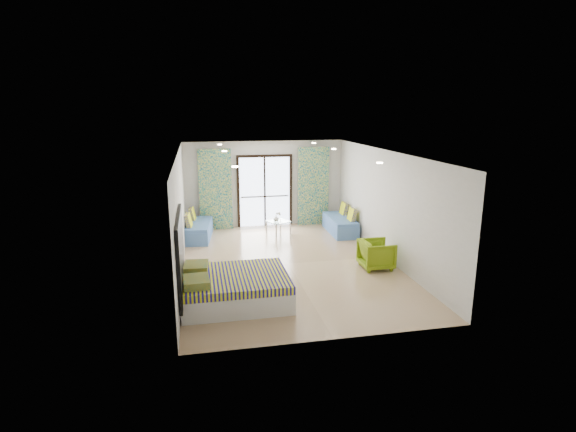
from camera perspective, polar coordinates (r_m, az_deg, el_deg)
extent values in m
cube|color=black|center=(14.11, -3.02, 7.63)|extent=(1.76, 0.08, 0.08)
cube|color=black|center=(14.18, -6.33, 2.93)|extent=(0.08, 0.08, 2.20)
cube|color=black|center=(14.42, 0.34, 3.20)|extent=(0.08, 0.08, 2.20)
cube|color=black|center=(14.27, -2.97, 3.07)|extent=(0.05, 0.06, 2.20)
cube|color=#595451|center=(14.32, -2.97, 2.50)|extent=(1.52, 0.03, 0.04)
cube|color=beige|center=(13.97, -9.19, 3.30)|extent=(1.00, 0.10, 2.50)
cube|color=beige|center=(14.42, 3.22, 3.79)|extent=(1.00, 0.10, 2.50)
cylinder|color=#FFE0B2|center=(8.26, -6.74, 6.25)|extent=(0.12, 0.12, 0.02)
cylinder|color=#FFE0B2|center=(8.94, 11.56, 6.63)|extent=(0.12, 0.12, 0.02)
cylinder|color=#FFE0B2|center=(11.23, -8.09, 8.16)|extent=(0.12, 0.12, 0.02)
cylinder|color=#FFE0B2|center=(11.74, 5.82, 8.46)|extent=(0.12, 0.12, 0.02)
cylinder|color=#FFE0B2|center=(13.22, -8.66, 8.96)|extent=(0.12, 0.12, 0.02)
cylinder|color=#FFE0B2|center=(13.66, 3.30, 9.24)|extent=(0.12, 0.12, 0.02)
cube|color=black|center=(8.64, -13.51, -4.75)|extent=(0.06, 2.10, 1.50)
cube|color=silver|center=(9.84, -13.36, -2.48)|extent=(0.02, 0.10, 0.10)
cube|color=silver|center=(8.95, -6.64, -9.57)|extent=(2.05, 1.64, 0.41)
cube|color=navy|center=(8.85, -6.69, -7.89)|extent=(2.03, 1.67, 0.15)
cube|color=#15624E|center=(8.41, -11.56, -8.18)|extent=(0.49, 0.59, 0.14)
cube|color=#15624E|center=(9.14, -11.58, -6.38)|extent=(0.50, 0.60, 0.14)
cube|color=#4A72B1|center=(13.30, -11.21, -2.01)|extent=(0.86, 1.76, 0.38)
cube|color=#4A72B1|center=(13.24, -11.25, -1.03)|extent=(0.85, 1.72, 0.09)
cube|color=navy|center=(12.84, -12.54, -0.56)|extent=(0.24, 0.44, 0.39)
cube|color=navy|center=(13.59, -12.09, 0.26)|extent=(0.24, 0.44, 0.39)
cube|color=#4A72B1|center=(13.72, 6.61, -1.33)|extent=(0.71, 1.74, 0.38)
cube|color=#4A72B1|center=(13.66, 6.64, -0.36)|extent=(0.70, 1.70, 0.10)
cube|color=navy|center=(13.31, 8.14, 0.19)|extent=(0.20, 0.43, 0.40)
cube|color=navy|center=(14.06, 7.13, 0.94)|extent=(0.20, 0.43, 0.40)
cylinder|color=silver|center=(13.17, -1.50, -1.88)|extent=(0.06, 0.06, 0.38)
cylinder|color=silver|center=(13.46, 0.30, -1.53)|extent=(0.06, 0.06, 0.38)
cylinder|color=silver|center=(13.59, -2.74, -1.41)|extent=(0.06, 0.06, 0.38)
cylinder|color=silver|center=(13.87, -0.97, -1.08)|extent=(0.06, 0.06, 0.38)
cube|color=#8CA59E|center=(13.47, -1.23, -0.69)|extent=(0.78, 0.78, 0.02)
sphere|color=white|center=(13.45, -1.07, 0.21)|extent=(0.07, 0.07, 0.07)
sphere|color=white|center=(13.45, -1.35, 0.30)|extent=(0.07, 0.07, 0.07)
sphere|color=white|center=(13.38, -1.41, 0.31)|extent=(0.07, 0.07, 0.07)
sphere|color=white|center=(13.37, -1.12, 0.38)|extent=(0.07, 0.07, 0.07)
imported|color=white|center=(13.44, -1.53, -0.30)|extent=(0.19, 0.20, 0.17)
imported|color=#799B14|center=(10.82, 11.18, -4.64)|extent=(0.68, 0.72, 0.74)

